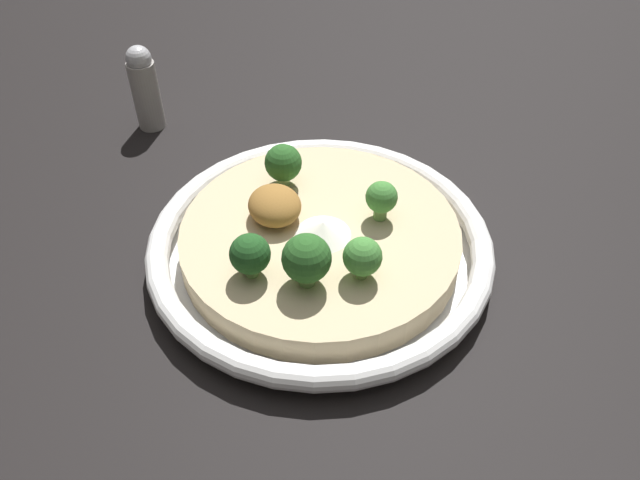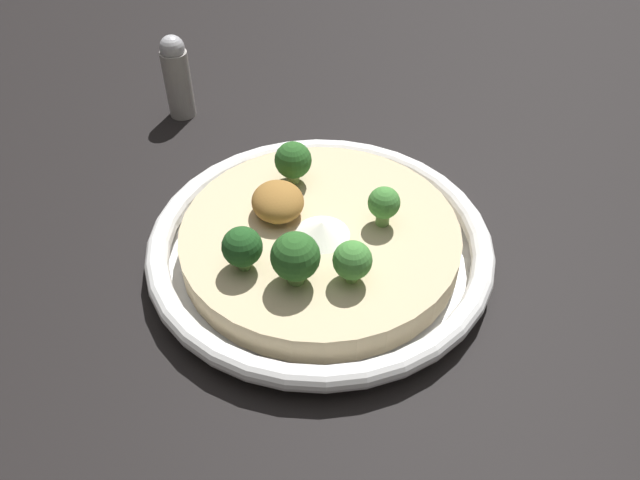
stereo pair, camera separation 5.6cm
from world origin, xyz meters
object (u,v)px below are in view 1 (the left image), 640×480
Objects in this scene: broccoli_back_right at (283,163)px; broccoli_front_left at (362,257)px; broccoli_back_left at (307,259)px; broccoli_back at (250,255)px; broccoli_front at (381,198)px; risotto_bowl at (320,244)px; pepper_shaker at (145,88)px.

broccoli_back_right reaches higher than broccoli_front_left.
broccoli_back is at bearing 57.74° from broccoli_back_left.
broccoli_back_left is at bearing -122.26° from broccoli_back.
broccoli_back_left is (0.01, 0.04, 0.00)m from broccoli_front_left.
broccoli_front is at bearing -139.56° from broccoli_back_right.
broccoli_front is (0.03, -0.13, -0.00)m from broccoli_back.
broccoli_front_left is at bearing -112.03° from broccoli_back.
broccoli_back_left reaches higher than broccoli_back_right.
broccoli_back_left is (-0.06, 0.03, 0.05)m from risotto_bowl.
broccoli_front_left is 0.81× the size of broccoli_back_left.
broccoli_front is 0.10m from broccoli_back_left.
broccoli_back is at bearing 149.02° from broccoli_back_right.
broccoli_front_left is (-0.06, 0.04, -0.00)m from broccoli_front.
risotto_bowl is 8.16× the size of broccoli_front.
broccoli_back is at bearing 67.97° from broccoli_front_left.
broccoli_back_right is 0.23m from pepper_shaker.
broccoli_front_left is at bearing -160.94° from pepper_shaker.
broccoli_back_left reaches higher than risotto_bowl.
pepper_shaker is (0.34, 0.12, -0.01)m from broccoli_front_left.
broccoli_back_right is at bearing -30.98° from broccoli_back.
broccoli_back is (-0.03, 0.07, 0.04)m from risotto_bowl.
broccoli_back reaches higher than risotto_bowl.
pepper_shaker reaches higher than risotto_bowl.
broccoli_back_right is at bearing 8.63° from broccoli_front_left.
risotto_bowl is 3.13× the size of pepper_shaker.
broccoli_front_left is (-0.14, -0.02, -0.00)m from broccoli_back_right.
pepper_shaker is (0.28, 0.11, 0.03)m from risotto_bowl.
broccoli_front_left is at bearing -171.37° from broccoli_back_right.
broccoli_front and broccoli_front_left have the same top height.
broccoli_back is 0.31m from pepper_shaker.
pepper_shaker reaches higher than broccoli_back_right.
broccoli_front is 0.80× the size of broccoli_back_left.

